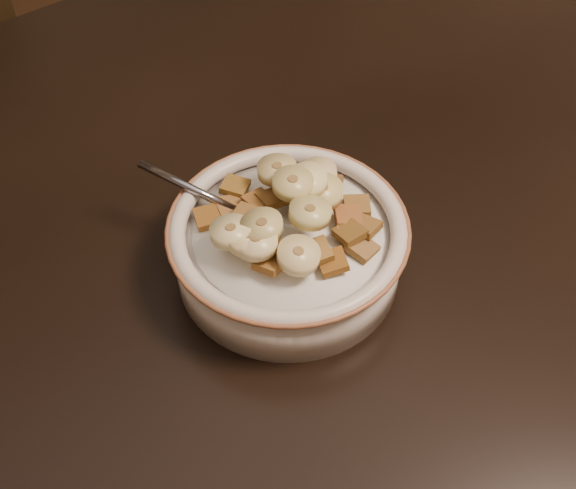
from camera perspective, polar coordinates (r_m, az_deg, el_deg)
table at (r=0.59m, az=-7.09°, el=-4.25°), size 1.42×0.93×0.04m
cereal_bowl at (r=0.57m, az=0.00°, el=-0.59°), size 0.18×0.18×0.04m
milk at (r=0.55m, az=0.00°, el=0.85°), size 0.15×0.15×0.00m
spoon at (r=0.55m, az=-2.66°, el=2.06°), size 0.05×0.05×0.01m
cereal_square_0 at (r=0.52m, az=-1.60°, el=-0.15°), size 0.03×0.03×0.01m
cereal_square_1 at (r=0.55m, az=1.54°, el=3.69°), size 0.02×0.02×0.01m
cereal_square_2 at (r=0.55m, az=6.11°, el=1.44°), size 0.03×0.03×0.01m
cereal_square_3 at (r=0.55m, az=4.90°, el=1.54°), size 0.03×0.03×0.01m
cereal_square_4 at (r=0.55m, az=4.77°, el=2.24°), size 0.03×0.03×0.01m
cereal_square_5 at (r=0.53m, az=-4.03°, el=1.15°), size 0.03×0.03×0.01m
cereal_square_6 at (r=0.54m, az=-3.33°, el=2.23°), size 0.03×0.03×0.01m
cereal_square_7 at (r=0.54m, az=5.88°, el=-0.28°), size 0.02×0.02×0.01m
cereal_square_8 at (r=0.52m, az=2.27°, el=-0.56°), size 0.03×0.03×0.01m
cereal_square_9 at (r=0.56m, az=-2.33°, el=3.47°), size 0.02×0.02×0.01m
cereal_square_10 at (r=0.57m, az=5.48°, el=3.05°), size 0.03×0.03×0.01m
cereal_square_11 at (r=0.57m, az=-4.21°, el=4.59°), size 0.03×0.03×0.01m
cereal_square_12 at (r=0.58m, az=3.18°, el=4.75°), size 0.03×0.03×0.01m
cereal_square_13 at (r=0.57m, az=0.54°, el=4.64°), size 0.03×0.03×0.01m
cereal_square_14 at (r=0.57m, az=1.25°, el=4.61°), size 0.03×0.03×0.01m
cereal_square_15 at (r=0.56m, az=-4.65°, el=2.99°), size 0.03×0.03×0.01m
cereal_square_16 at (r=0.55m, az=-1.25°, el=3.64°), size 0.02×0.02×0.01m
cereal_square_17 at (r=0.54m, az=4.92°, el=0.93°), size 0.02×0.02×0.01m
cereal_square_18 at (r=0.52m, az=-1.42°, el=-1.49°), size 0.03×0.03×0.01m
cereal_square_19 at (r=0.56m, az=1.47°, el=4.21°), size 0.03×0.03×0.01m
cereal_square_20 at (r=0.52m, az=3.56°, el=-1.39°), size 0.03×0.03×0.01m
cereal_square_21 at (r=0.56m, az=-6.33°, el=2.16°), size 0.03×0.03×0.01m
cereal_square_22 at (r=0.52m, az=-1.95°, el=0.71°), size 0.03×0.03×0.01m
cereal_square_23 at (r=0.54m, az=5.10°, el=0.99°), size 0.03×0.03×0.01m
cereal_square_24 at (r=0.53m, az=-3.50°, el=0.46°), size 0.03×0.03×0.01m
banana_slice_0 at (r=0.52m, az=-2.07°, el=1.44°), size 0.04×0.04×0.01m
banana_slice_1 at (r=0.51m, az=-3.19°, el=0.48°), size 0.04×0.04×0.01m
banana_slice_2 at (r=0.54m, az=1.49°, el=5.07°), size 0.04×0.04×0.01m
banana_slice_3 at (r=0.55m, az=2.77°, el=4.21°), size 0.04×0.04×0.01m
banana_slice_4 at (r=0.56m, az=2.34°, el=5.52°), size 0.04×0.04×0.02m
banana_slice_5 at (r=0.52m, az=-4.52°, el=1.01°), size 0.04×0.04×0.01m
banana_slice_6 at (r=0.56m, az=1.61°, el=5.10°), size 0.04×0.04×0.01m
banana_slice_7 at (r=0.52m, az=1.76°, el=2.53°), size 0.04×0.04×0.01m
banana_slice_8 at (r=0.56m, az=-0.87°, el=5.91°), size 0.04×0.04×0.01m
banana_slice_9 at (r=0.51m, az=0.83°, el=-0.87°), size 0.04×0.04×0.02m
banana_slice_10 at (r=0.51m, az=-2.52°, el=0.18°), size 0.04×0.04×0.01m
banana_slice_11 at (r=0.54m, az=0.38°, el=4.84°), size 0.04×0.04×0.01m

